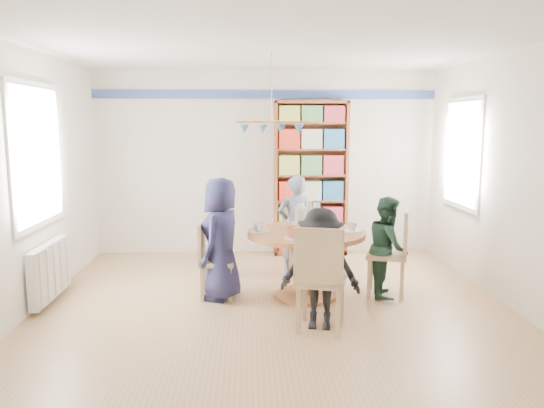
{
  "coord_description": "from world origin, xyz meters",
  "views": [
    {
      "loc": [
        -0.26,
        -5.38,
        1.93
      ],
      "look_at": [
        0.0,
        0.4,
        1.05
      ],
      "focal_mm": 35.0,
      "sensor_mm": 36.0,
      "label": 1
    }
  ],
  "objects": [
    {
      "name": "ground",
      "position": [
        0.0,
        0.0,
        0.0
      ],
      "size": [
        5.0,
        5.0,
        0.0
      ],
      "primitive_type": "plane",
      "color": "tan"
    },
    {
      "name": "person_near",
      "position": [
        0.41,
        -0.58,
        0.58
      ],
      "size": [
        0.82,
        0.58,
        1.15
      ],
      "primitive_type": "imported",
      "rotation": [
        0.0,
        0.0,
        -0.22
      ],
      "color": "black",
      "rests_on": "ground"
    },
    {
      "name": "chair_near",
      "position": [
        0.39,
        -0.69,
        0.56
      ],
      "size": [
        0.55,
        0.55,
        1.01
      ],
      "color": "tan",
      "rests_on": "ground"
    },
    {
      "name": "room_shell",
      "position": [
        -0.26,
        0.87,
        1.65
      ],
      "size": [
        5.0,
        5.0,
        5.0
      ],
      "color": "white",
      "rests_on": "ground"
    },
    {
      "name": "chair_far",
      "position": [
        0.39,
        1.37,
        0.51
      ],
      "size": [
        0.47,
        0.47,
        0.92
      ],
      "color": "tan",
      "rests_on": "ground"
    },
    {
      "name": "person_right",
      "position": [
        1.3,
        0.34,
        0.57
      ],
      "size": [
        0.51,
        0.61,
        1.13
      ],
      "primitive_type": "imported",
      "rotation": [
        0.0,
        0.0,
        1.41
      ],
      "color": "#1A3427",
      "rests_on": "ground"
    },
    {
      "name": "dining_table",
      "position": [
        0.38,
        0.33,
        0.56
      ],
      "size": [
        1.3,
        1.3,
        0.75
      ],
      "color": "#965331",
      "rests_on": "ground"
    },
    {
      "name": "tableware",
      "position": [
        0.35,
        0.36,
        0.82
      ],
      "size": [
        1.24,
        1.24,
        0.33
      ],
      "color": "white",
      "rests_on": "dining_table"
    },
    {
      "name": "person_left",
      "position": [
        -0.56,
        0.34,
        0.68
      ],
      "size": [
        0.63,
        0.77,
        1.35
      ],
      "primitive_type": "imported",
      "rotation": [
        0.0,
        0.0,
        -1.91
      ],
      "color": "#1C1D3E",
      "rests_on": "ground"
    },
    {
      "name": "chair_left",
      "position": [
        -0.68,
        0.38,
        0.47
      ],
      "size": [
        0.39,
        0.39,
        0.86
      ],
      "color": "tan",
      "rests_on": "ground"
    },
    {
      "name": "person_far",
      "position": [
        0.33,
        1.23,
        0.64
      ],
      "size": [
        0.54,
        0.43,
        1.28
      ],
      "primitive_type": "imported",
      "rotation": [
        0.0,
        0.0,
        3.44
      ],
      "color": "gray",
      "rests_on": "ground"
    },
    {
      "name": "radiator",
      "position": [
        -2.42,
        0.3,
        0.35
      ],
      "size": [
        0.12,
        1.0,
        0.6
      ],
      "color": "silver",
      "rests_on": "ground"
    },
    {
      "name": "bookshelf",
      "position": [
        0.65,
        2.34,
        1.11
      ],
      "size": [
        1.07,
        0.32,
        2.26
      ],
      "color": "brown",
      "rests_on": "ground"
    },
    {
      "name": "chair_right",
      "position": [
        1.37,
        0.35,
        0.54
      ],
      "size": [
        0.54,
        0.54,
        0.99
      ],
      "color": "tan",
      "rests_on": "ground"
    }
  ]
}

